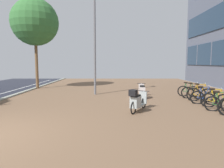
{
  "coord_description": "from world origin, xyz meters",
  "views": [
    {
      "loc": [
        3.62,
        -5.16,
        2.01
      ],
      "look_at": [
        3.63,
        2.95,
        1.14
      ],
      "focal_mm": 31.81,
      "sensor_mm": 36.0,
      "label": 1
    }
  ],
  "objects_px": {
    "bicycle_rack_05": "(193,93)",
    "scooter_mid": "(142,91)",
    "bicycle_rack_02": "(216,100)",
    "street_tree": "(35,22)",
    "bicycle_rack_04": "(200,95)",
    "bicycle_rack_03": "(204,97)",
    "scooter_near": "(137,101)",
    "bicycle_rack_06": "(188,91)",
    "bicycle_rack_01": "(221,104)",
    "lamp_post": "(95,40)"
  },
  "relations": [
    {
      "from": "bicycle_rack_01",
      "to": "bicycle_rack_03",
      "type": "bearing_deg",
      "value": 89.53
    },
    {
      "from": "scooter_near",
      "to": "scooter_mid",
      "type": "relative_size",
      "value": 0.86
    },
    {
      "from": "bicycle_rack_02",
      "to": "scooter_mid",
      "type": "height_order",
      "value": "bicycle_rack_02"
    },
    {
      "from": "bicycle_rack_04",
      "to": "bicycle_rack_02",
      "type": "bearing_deg",
      "value": -88.95
    },
    {
      "from": "bicycle_rack_05",
      "to": "bicycle_rack_03",
      "type": "bearing_deg",
      "value": -93.01
    },
    {
      "from": "bicycle_rack_03",
      "to": "scooter_near",
      "type": "bearing_deg",
      "value": -156.61
    },
    {
      "from": "bicycle_rack_01",
      "to": "bicycle_rack_04",
      "type": "xyz_separation_m",
      "value": [
        0.16,
        2.26,
        0.03
      ]
    },
    {
      "from": "scooter_near",
      "to": "lamp_post",
      "type": "distance_m",
      "value": 5.75
    },
    {
      "from": "bicycle_rack_03",
      "to": "scooter_mid",
      "type": "height_order",
      "value": "bicycle_rack_03"
    },
    {
      "from": "bicycle_rack_03",
      "to": "bicycle_rack_06",
      "type": "bearing_deg",
      "value": 87.78
    },
    {
      "from": "scooter_mid",
      "to": "lamp_post",
      "type": "distance_m",
      "value": 4.29
    },
    {
      "from": "bicycle_rack_05",
      "to": "bicycle_rack_06",
      "type": "height_order",
      "value": "bicycle_rack_05"
    },
    {
      "from": "bicycle_rack_05",
      "to": "bicycle_rack_06",
      "type": "relative_size",
      "value": 1.08
    },
    {
      "from": "bicycle_rack_04",
      "to": "scooter_near",
      "type": "distance_m",
      "value": 4.24
    },
    {
      "from": "bicycle_rack_01",
      "to": "scooter_near",
      "type": "relative_size",
      "value": 0.77
    },
    {
      "from": "bicycle_rack_01",
      "to": "bicycle_rack_06",
      "type": "relative_size",
      "value": 1.0
    },
    {
      "from": "bicycle_rack_04",
      "to": "lamp_post",
      "type": "distance_m",
      "value": 6.84
    },
    {
      "from": "bicycle_rack_03",
      "to": "scooter_mid",
      "type": "xyz_separation_m",
      "value": [
        -2.78,
        1.66,
        0.07
      ]
    },
    {
      "from": "bicycle_rack_06",
      "to": "street_tree",
      "type": "height_order",
      "value": "street_tree"
    },
    {
      "from": "bicycle_rack_02",
      "to": "street_tree",
      "type": "height_order",
      "value": "street_tree"
    },
    {
      "from": "bicycle_rack_01",
      "to": "scooter_mid",
      "type": "relative_size",
      "value": 0.66
    },
    {
      "from": "scooter_near",
      "to": "street_tree",
      "type": "height_order",
      "value": "street_tree"
    },
    {
      "from": "bicycle_rack_02",
      "to": "bicycle_rack_04",
      "type": "distance_m",
      "value": 1.51
    },
    {
      "from": "bicycle_rack_05",
      "to": "scooter_near",
      "type": "xyz_separation_m",
      "value": [
        -3.53,
        -3.0,
        0.11
      ]
    },
    {
      "from": "bicycle_rack_01",
      "to": "bicycle_rack_05",
      "type": "xyz_separation_m",
      "value": [
        0.09,
        3.01,
        0.02
      ]
    },
    {
      "from": "bicycle_rack_04",
      "to": "bicycle_rack_03",
      "type": "bearing_deg",
      "value": -100.8
    },
    {
      "from": "scooter_mid",
      "to": "bicycle_rack_05",
      "type": "bearing_deg",
      "value": -3.14
    },
    {
      "from": "bicycle_rack_02",
      "to": "street_tree",
      "type": "distance_m",
      "value": 13.37
    },
    {
      "from": "lamp_post",
      "to": "scooter_mid",
      "type": "bearing_deg",
      "value": -25.29
    },
    {
      "from": "scooter_mid",
      "to": "lamp_post",
      "type": "bearing_deg",
      "value": 154.71
    },
    {
      "from": "bicycle_rack_05",
      "to": "lamp_post",
      "type": "xyz_separation_m",
      "value": [
        -5.64,
        1.47,
        3.05
      ]
    },
    {
      "from": "scooter_near",
      "to": "bicycle_rack_04",
      "type": "bearing_deg",
      "value": 31.99
    },
    {
      "from": "bicycle_rack_03",
      "to": "street_tree",
      "type": "height_order",
      "value": "street_tree"
    },
    {
      "from": "bicycle_rack_05",
      "to": "bicycle_rack_06",
      "type": "distance_m",
      "value": 0.75
    },
    {
      "from": "bicycle_rack_04",
      "to": "bicycle_rack_05",
      "type": "bearing_deg",
      "value": 94.9
    },
    {
      "from": "bicycle_rack_01",
      "to": "lamp_post",
      "type": "distance_m",
      "value": 7.77
    },
    {
      "from": "bicycle_rack_03",
      "to": "lamp_post",
      "type": "xyz_separation_m",
      "value": [
        -5.56,
        2.98,
        3.06
      ]
    },
    {
      "from": "scooter_near",
      "to": "lamp_post",
      "type": "relative_size",
      "value": 0.25
    },
    {
      "from": "lamp_post",
      "to": "bicycle_rack_04",
      "type": "bearing_deg",
      "value": -21.3
    },
    {
      "from": "scooter_near",
      "to": "lamp_post",
      "type": "height_order",
      "value": "lamp_post"
    },
    {
      "from": "bicycle_rack_04",
      "to": "scooter_near",
      "type": "xyz_separation_m",
      "value": [
        -3.6,
        -2.25,
        0.09
      ]
    },
    {
      "from": "bicycle_rack_01",
      "to": "bicycle_rack_05",
      "type": "height_order",
      "value": "bicycle_rack_05"
    },
    {
      "from": "bicycle_rack_02",
      "to": "bicycle_rack_06",
      "type": "distance_m",
      "value": 3.02
    },
    {
      "from": "bicycle_rack_01",
      "to": "scooter_mid",
      "type": "distance_m",
      "value": 4.21
    },
    {
      "from": "bicycle_rack_02",
      "to": "lamp_post",
      "type": "distance_m",
      "value": 7.49
    },
    {
      "from": "street_tree",
      "to": "scooter_near",
      "type": "bearing_deg",
      "value": -47.28
    },
    {
      "from": "scooter_near",
      "to": "bicycle_rack_06",
      "type": "bearing_deg",
      "value": 46.68
    },
    {
      "from": "bicycle_rack_05",
      "to": "scooter_mid",
      "type": "height_order",
      "value": "bicycle_rack_05"
    },
    {
      "from": "bicycle_rack_01",
      "to": "street_tree",
      "type": "xyz_separation_m",
      "value": [
        -10.35,
        7.49,
        4.74
      ]
    },
    {
      "from": "bicycle_rack_06",
      "to": "street_tree",
      "type": "relative_size",
      "value": 0.17
    }
  ]
}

